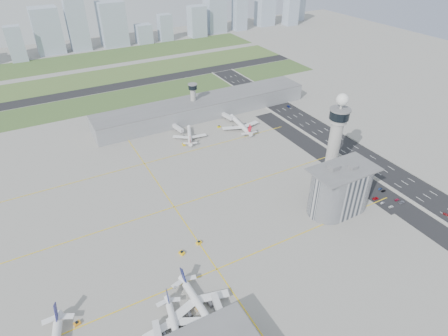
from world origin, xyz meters
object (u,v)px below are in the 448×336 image
tug_0 (77,323)px  tug_4 (184,144)px  control_tower (336,135)px  car_lot_2 (376,198)px  tug_2 (182,253)px  car_lot_5 (351,180)px  airplane_near_c (199,302)px  tug_1 (199,308)px  car_lot_10 (369,181)px  car_lot_11 (361,178)px  tug_5 (219,126)px  car_lot_8 (383,191)px  airplane_far_a (189,133)px  car_lot_4 (358,184)px  tug_3 (199,242)px  car_lot_9 (380,189)px  jet_bridge_far_0 (174,127)px  jet_bridge_far_1 (223,115)px  car_hw_4 (248,91)px  airplane_near_b (175,325)px  airplane_far_b (240,122)px  secondary_tower (193,97)px  car_lot_6 (402,202)px  car_hw_1 (339,143)px  car_lot_7 (397,200)px  car_hw_0 (446,214)px  admin_building (340,189)px  car_lot_0 (391,207)px  car_lot_3 (366,192)px

tug_0 → tug_4: size_ratio=0.95×
control_tower → car_lot_2: size_ratio=14.50×
tug_2 → car_lot_5: size_ratio=0.92×
airplane_near_c → tug_1: airplane_near_c is taller
car_lot_10 → car_lot_11: car_lot_10 is taller
car_lot_10 → tug_5: bearing=30.2°
car_lot_8 → airplane_far_a: bearing=28.5°
car_lot_4 → car_lot_2: bearing=166.5°
control_tower → car_lot_2: (10.05, -35.36, -34.42)m
tug_3 → car_lot_9: 134.06m
jet_bridge_far_0 → jet_bridge_far_1: size_ratio=1.00×
airplane_near_c → car_lot_2: 142.64m
control_tower → car_hw_4: bearing=78.0°
airplane_near_b → tug_5: size_ratio=11.96×
tug_4 → car_lot_2: size_ratio=0.72×
airplane_near_b → car_lot_10: 172.29m
airplane_far_b → secondary_tower: bearing=36.1°
car_lot_6 → secondary_tower: bearing=21.4°
car_lot_2 → car_lot_6: (11.98, -11.22, -0.01)m
airplane_far_a → car_lot_5: 137.36m
jet_bridge_far_1 → car_lot_2: size_ratio=3.15×
airplane_near_b → car_lot_5: (157.26, 49.64, -4.24)m
car_lot_4 → secondary_tower: bearing=11.3°
jet_bridge_far_0 → tug_2: 152.58m
jet_bridge_far_0 → car_hw_1: jet_bridge_far_0 is taller
airplane_near_c → car_lot_4: airplane_near_c is taller
airplane_near_b → tug_3: 56.42m
tug_5 → car_lot_7: 161.05m
car_hw_0 → car_lot_6: bearing=114.9°
airplane_near_b → car_lot_8: airplane_near_b is taller
admin_building → car_lot_5: 39.47m
secondary_tower → airplane_far_a: secondary_tower is taller
control_tower → airplane_far_a: size_ratio=1.88×
airplane_near_c → car_lot_0: size_ratio=10.39×
tug_5 → control_tower: bearing=-163.1°
car_lot_3 → car_lot_4: bearing=-20.3°
airplane_near_c → car_lot_3: 143.90m
jet_bridge_far_1 → car_lot_7: size_ratio=3.62×
car_lot_5 → car_lot_9: car_lot_5 is taller
airplane_near_c → car_hw_4: airplane_near_c is taller
airplane_far_a → car_lot_7: 169.47m
car_lot_9 → tug_5: bearing=16.7°
car_lot_9 → car_lot_3: bearing=74.9°
admin_building → car_lot_4: (31.96, 12.47, -14.72)m
car_hw_4 → car_lot_9: bearing=-88.1°
admin_building → car_lot_4: size_ratio=12.27×
airplane_near_c → jet_bridge_far_0: bearing=159.0°
secondary_tower → car_lot_5: bearing=-70.7°
car_lot_4 → car_hw_1: (30.43, 50.86, -0.02)m
tug_4 → car_lot_8: 157.64m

